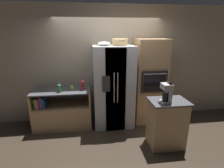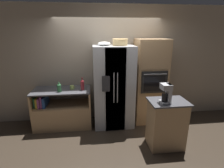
{
  "view_description": "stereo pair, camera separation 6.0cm",
  "coord_description": "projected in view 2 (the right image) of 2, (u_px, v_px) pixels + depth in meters",
  "views": [
    {
      "loc": [
        -0.45,
        -3.82,
        2.2
      ],
      "look_at": [
        0.04,
        -0.05,
        1.04
      ],
      "focal_mm": 28.0,
      "sensor_mm": 36.0,
      "label": 1
    },
    {
      "loc": [
        -0.39,
        -3.83,
        2.2
      ],
      "look_at": [
        0.04,
        -0.05,
        1.04
      ],
      "focal_mm": 28.0,
      "sensor_mm": 36.0,
      "label": 2
    }
  ],
  "objects": [
    {
      "name": "counter_left",
      "position": [
        63.0,
        112.0,
        4.18
      ],
      "size": [
        1.31,
        0.66,
        0.91
      ],
      "color": "tan",
      "rests_on": "ground_plane"
    },
    {
      "name": "wall_oven",
      "position": [
        150.0,
        82.0,
        4.24
      ],
      "size": [
        0.73,
        0.65,
        2.03
      ],
      "color": "tan",
      "rests_on": "ground_plane"
    },
    {
      "name": "island_counter",
      "position": [
        166.0,
        124.0,
        3.38
      ],
      "size": [
        0.71,
        0.52,
        0.95
      ],
      "color": "tan",
      "rests_on": "ground_plane"
    },
    {
      "name": "fruit_bowl",
      "position": [
        104.0,
        44.0,
        3.77
      ],
      "size": [
        0.28,
        0.28,
        0.08
      ],
      "color": "white",
      "rests_on": "refrigerator"
    },
    {
      "name": "wall_back",
      "position": [
        108.0,
        65.0,
        4.34
      ],
      "size": [
        12.0,
        0.06,
        2.8
      ],
      "color": "tan",
      "rests_on": "ground_plane"
    },
    {
      "name": "coffee_maker",
      "position": [
        167.0,
        92.0,
        3.11
      ],
      "size": [
        0.17,
        0.2,
        0.35
      ],
      "color": "#B2B2B7",
      "rests_on": "island_counter"
    },
    {
      "name": "mug",
      "position": [
        72.0,
        87.0,
        4.03
      ],
      "size": [
        0.12,
        0.09,
        0.09
      ],
      "color": "#B2D166",
      "rests_on": "counter_left"
    },
    {
      "name": "bottle_tall",
      "position": [
        59.0,
        87.0,
        3.84
      ],
      "size": [
        0.09,
        0.09,
        0.22
      ],
      "color": "#33723F",
      "rests_on": "counter_left"
    },
    {
      "name": "ground_plane",
      "position": [
        110.0,
        124.0,
        4.32
      ],
      "size": [
        20.0,
        20.0,
        0.0
      ],
      "primitive_type": "plane",
      "color": "#382D23"
    },
    {
      "name": "bottle_short",
      "position": [
        82.0,
        84.0,
        3.96
      ],
      "size": [
        0.08,
        0.08,
        0.29
      ],
      "color": "maroon",
      "rests_on": "counter_left"
    },
    {
      "name": "wicker_basket",
      "position": [
        120.0,
        42.0,
        3.81
      ],
      "size": [
        0.34,
        0.34,
        0.15
      ],
      "color": "tan",
      "rests_on": "refrigerator"
    },
    {
      "name": "refrigerator",
      "position": [
        113.0,
        87.0,
        4.09
      ],
      "size": [
        0.92,
        0.77,
        1.9
      ],
      "color": "silver",
      "rests_on": "ground_plane"
    }
  ]
}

